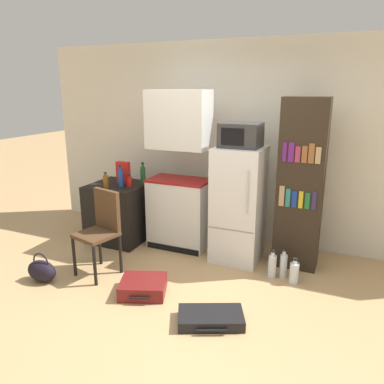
{
  "coord_description": "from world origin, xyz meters",
  "views": [
    {
      "loc": [
        1.37,
        -2.89,
        2.07
      ],
      "look_at": [
        -0.24,
        0.85,
        0.93
      ],
      "focal_mm": 35.0,
      "sensor_mm": 36.0,
      "label": 1
    }
  ],
  "objects_px": {
    "water_bottle_front": "(272,266)",
    "water_bottle_back": "(294,273)",
    "bottle_amber_beer": "(106,181)",
    "suitcase_small_flat": "(211,318)",
    "water_bottle_middle": "(283,265)",
    "kitchen_hutch": "(179,177)",
    "microwave": "(241,135)",
    "refrigerator": "(239,205)",
    "suitcase_large_flat": "(143,287)",
    "bottle_ketchup_red": "(129,182)",
    "bottle_blue_soda": "(121,178)",
    "bookshelf": "(301,185)",
    "cereal_box": "(123,173)",
    "handbag": "(42,271)",
    "bottle_green_tall": "(143,175)",
    "chair": "(102,225)",
    "side_table": "(119,212)"
  },
  "relations": [
    {
      "from": "suitcase_small_flat",
      "to": "water_bottle_middle",
      "type": "relative_size",
      "value": 1.95
    },
    {
      "from": "side_table",
      "to": "cereal_box",
      "type": "xyz_separation_m",
      "value": [
        0.05,
        0.07,
        0.55
      ]
    },
    {
      "from": "refrigerator",
      "to": "suitcase_small_flat",
      "type": "relative_size",
      "value": 2.08
    },
    {
      "from": "bottle_amber_beer",
      "to": "water_bottle_front",
      "type": "xyz_separation_m",
      "value": [
        2.23,
        -0.04,
        -0.75
      ]
    },
    {
      "from": "cereal_box",
      "to": "water_bottle_back",
      "type": "bearing_deg",
      "value": -8.9
    },
    {
      "from": "refrigerator",
      "to": "bottle_ketchup_red",
      "type": "height_order",
      "value": "refrigerator"
    },
    {
      "from": "suitcase_large_flat",
      "to": "water_bottle_front",
      "type": "height_order",
      "value": "water_bottle_front"
    },
    {
      "from": "suitcase_large_flat",
      "to": "suitcase_small_flat",
      "type": "height_order",
      "value": "suitcase_large_flat"
    },
    {
      "from": "water_bottle_front",
      "to": "suitcase_small_flat",
      "type": "bearing_deg",
      "value": -107.17
    },
    {
      "from": "refrigerator",
      "to": "water_bottle_middle",
      "type": "relative_size",
      "value": 4.06
    },
    {
      "from": "bottle_green_tall",
      "to": "suitcase_small_flat",
      "type": "distance_m",
      "value": 2.35
    },
    {
      "from": "water_bottle_front",
      "to": "bottle_green_tall",
      "type": "bearing_deg",
      "value": 167.12
    },
    {
      "from": "side_table",
      "to": "handbag",
      "type": "bearing_deg",
      "value": -94.83
    },
    {
      "from": "bookshelf",
      "to": "handbag",
      "type": "height_order",
      "value": "bookshelf"
    },
    {
      "from": "side_table",
      "to": "refrigerator",
      "type": "xyz_separation_m",
      "value": [
        1.69,
        0.06,
        0.3
      ]
    },
    {
      "from": "water_bottle_middle",
      "to": "water_bottle_back",
      "type": "xyz_separation_m",
      "value": [
        0.13,
        -0.09,
        -0.02
      ]
    },
    {
      "from": "kitchen_hutch",
      "to": "bottle_blue_soda",
      "type": "xyz_separation_m",
      "value": [
        -0.76,
        -0.21,
        -0.03
      ]
    },
    {
      "from": "water_bottle_back",
      "to": "microwave",
      "type": "bearing_deg",
      "value": 154.31
    },
    {
      "from": "bottle_blue_soda",
      "to": "water_bottle_front",
      "type": "height_order",
      "value": "bottle_blue_soda"
    },
    {
      "from": "suitcase_large_flat",
      "to": "cereal_box",
      "type": "bearing_deg",
      "value": 108.3
    },
    {
      "from": "cereal_box",
      "to": "bookshelf",
      "type": "bearing_deg",
      "value": 2.55
    },
    {
      "from": "cereal_box",
      "to": "water_bottle_middle",
      "type": "xyz_separation_m",
      "value": [
        2.27,
        -0.28,
        -0.8
      ]
    },
    {
      "from": "handbag",
      "to": "water_bottle_middle",
      "type": "bearing_deg",
      "value": 25.38
    },
    {
      "from": "chair",
      "to": "suitcase_small_flat",
      "type": "relative_size",
      "value": 1.43
    },
    {
      "from": "bookshelf",
      "to": "cereal_box",
      "type": "distance_m",
      "value": 2.34
    },
    {
      "from": "kitchen_hutch",
      "to": "microwave",
      "type": "xyz_separation_m",
      "value": [
        0.82,
        -0.06,
        0.59
      ]
    },
    {
      "from": "side_table",
      "to": "bottle_amber_beer",
      "type": "distance_m",
      "value": 0.54
    },
    {
      "from": "kitchen_hutch",
      "to": "water_bottle_back",
      "type": "bearing_deg",
      "value": -15.16
    },
    {
      "from": "kitchen_hutch",
      "to": "suitcase_large_flat",
      "type": "height_order",
      "value": "kitchen_hutch"
    },
    {
      "from": "suitcase_small_flat",
      "to": "water_bottle_front",
      "type": "distance_m",
      "value": 1.13
    },
    {
      "from": "bottle_blue_soda",
      "to": "bottle_green_tall",
      "type": "xyz_separation_m",
      "value": [
        0.19,
        0.25,
        0.0
      ]
    },
    {
      "from": "refrigerator",
      "to": "bottle_green_tall",
      "type": "distance_m",
      "value": 1.41
    },
    {
      "from": "cereal_box",
      "to": "refrigerator",
      "type": "bearing_deg",
      "value": -0.35
    },
    {
      "from": "side_table",
      "to": "bottle_amber_beer",
      "type": "bearing_deg",
      "value": -98.16
    },
    {
      "from": "bottle_amber_beer",
      "to": "suitcase_small_flat",
      "type": "height_order",
      "value": "bottle_amber_beer"
    },
    {
      "from": "water_bottle_back",
      "to": "bookshelf",
      "type": "bearing_deg",
      "value": 97.38
    },
    {
      "from": "kitchen_hutch",
      "to": "suitcase_small_flat",
      "type": "bearing_deg",
      "value": -55.7
    },
    {
      "from": "bottle_ketchup_red",
      "to": "water_bottle_back",
      "type": "xyz_separation_m",
      "value": [
        2.23,
        -0.25,
        -0.74
      ]
    },
    {
      "from": "bottle_green_tall",
      "to": "bottle_amber_beer",
      "type": "relative_size",
      "value": 1.4
    },
    {
      "from": "water_bottle_front",
      "to": "side_table",
      "type": "bearing_deg",
      "value": 173.1
    },
    {
      "from": "water_bottle_front",
      "to": "water_bottle_back",
      "type": "bearing_deg",
      "value": -8.12
    },
    {
      "from": "cereal_box",
      "to": "chair",
      "type": "xyz_separation_m",
      "value": [
        0.33,
        -0.97,
        -0.38
      ]
    },
    {
      "from": "microwave",
      "to": "cereal_box",
      "type": "relative_size",
      "value": 1.52
    },
    {
      "from": "refrigerator",
      "to": "water_bottle_front",
      "type": "height_order",
      "value": "refrigerator"
    },
    {
      "from": "bottle_blue_soda",
      "to": "bottle_ketchup_red",
      "type": "xyz_separation_m",
      "value": [
        0.11,
        0.04,
        -0.05
      ]
    },
    {
      "from": "water_bottle_back",
      "to": "bottle_amber_beer",
      "type": "bearing_deg",
      "value": 178.17
    },
    {
      "from": "kitchen_hutch",
      "to": "water_bottle_front",
      "type": "distance_m",
      "value": 1.61
    },
    {
      "from": "water_bottle_middle",
      "to": "microwave",
      "type": "bearing_deg",
      "value": 156.38
    },
    {
      "from": "bottle_ketchup_red",
      "to": "water_bottle_middle",
      "type": "height_order",
      "value": "bottle_ketchup_red"
    },
    {
      "from": "suitcase_small_flat",
      "to": "water_bottle_middle",
      "type": "xyz_separation_m",
      "value": [
        0.45,
        1.13,
        0.1
      ]
    }
  ]
}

